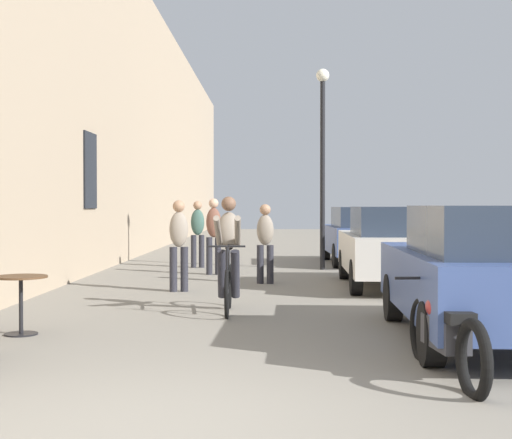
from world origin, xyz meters
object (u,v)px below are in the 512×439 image
cyclist_on_bicycle (228,257)px  street_lamp (323,142)px  pedestrian_mid (265,239)px  pedestrian_furthest (198,230)px  cafe_table_mid (21,292)px  pedestrian_near (179,240)px  parked_car_second (393,245)px  pedestrian_far (214,232)px  parked_car_nearest (484,272)px  parked_car_third (362,234)px  parked_motorcycle (446,333)px

cyclist_on_bicycle → street_lamp: 7.85m
cyclist_on_bicycle → pedestrian_mid: bearing=82.6°
pedestrian_mid → pedestrian_furthest: size_ratio=0.95×
cafe_table_mid → pedestrian_furthest: 9.96m
pedestrian_furthest → street_lamp: 3.82m
pedestrian_near → street_lamp: 5.98m
cafe_table_mid → parked_car_second: size_ratio=0.16×
cafe_table_mid → pedestrian_furthest: size_ratio=0.43×
pedestrian_far → parked_car_second: size_ratio=0.39×
street_lamp → parked_car_nearest: street_lamp is taller
pedestrian_near → parked_car_third: size_ratio=0.38×
pedestrian_far → pedestrian_furthest: size_ratio=1.03×
cafe_table_mid → parked_motorcycle: 5.13m
cyclist_on_bicycle → pedestrian_near: size_ratio=1.05×
cyclist_on_bicycle → pedestrian_far: pedestrian_far is taller
cyclist_on_bicycle → parked_motorcycle: size_ratio=0.82×
pedestrian_near → parked_car_nearest: 6.50m
pedestrian_mid → parked_car_nearest: pedestrian_mid is taller
cyclist_on_bicycle → pedestrian_furthest: bearing=98.9°
pedestrian_far → cafe_table_mid: bearing=-102.3°
pedestrian_furthest → parked_motorcycle: bearing=-73.9°
pedestrian_near → parked_motorcycle: 7.54m
cyclist_on_bicycle → pedestrian_near: cyclist_on_bicycle is taller
cyclist_on_bicycle → parked_car_second: size_ratio=0.40×
pedestrian_far → parked_car_nearest: (3.75, -8.38, -0.16)m
pedestrian_mid → parked_motorcycle: pedestrian_mid is taller
parked_car_second → parked_car_third: parked_car_second is taller
parked_car_second → parked_motorcycle: 7.63m
parked_car_second → cyclist_on_bicycle: bearing=-131.7°
cyclist_on_bicycle → pedestrian_mid: (0.51, 3.96, 0.09)m
street_lamp → parked_car_second: (1.09, -3.92, -2.30)m
pedestrian_furthest → parked_car_nearest: size_ratio=0.37×
pedestrian_furthest → cafe_table_mid: bearing=-96.9°
cyclist_on_bicycle → parked_car_third: (3.06, 9.05, -0.02)m
pedestrian_mid → pedestrian_far: 2.27m
cafe_table_mid → parked_car_second: bearing=45.2°
cyclist_on_bicycle → pedestrian_mid: cyclist_on_bicycle is taller
parked_motorcycle → parked_car_third: bearing=86.5°
pedestrian_near → parked_motorcycle: size_ratio=0.78×
pedestrian_far → parked_car_nearest: pedestrian_far is taller
pedestrian_mid → pedestrian_furthest: pedestrian_furthest is taller
pedestrian_furthest → parked_car_second: (4.20, -4.45, -0.14)m
pedestrian_furthest → street_lamp: size_ratio=0.34×
cafe_table_mid → cyclist_on_bicycle: cyclist_on_bicycle is taller
cyclist_on_bicycle → pedestrian_near: 2.74m
parked_car_second → parked_car_third: (0.08, 5.70, -0.01)m
pedestrian_furthest → parked_car_second: 6.12m
parked_car_nearest → parked_motorcycle: bearing=-115.7°
pedestrian_furthest → parked_motorcycle: 12.53m
cafe_table_mid → pedestrian_far: (1.74, 7.97, 0.45)m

